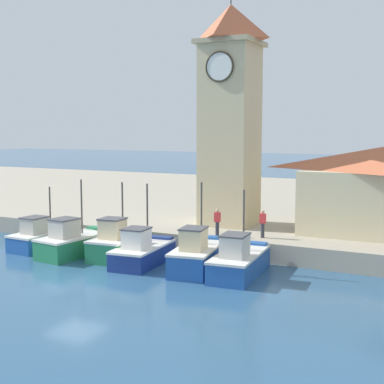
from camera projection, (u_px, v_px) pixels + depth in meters
ground_plane at (76, 282)px, 25.96m from camera, size 300.00×300.00×0.00m
quay_wharf at (266, 203)px, 50.30m from camera, size 120.00×40.00×1.15m
fishing_boat_far_left at (44, 237)px, 33.40m from camera, size 2.18×4.65×3.81m
fishing_boat_left_outer at (74, 242)px, 31.41m from camera, size 2.56×4.91×4.45m
fishing_boat_left_inner at (118, 244)px, 30.76m from camera, size 2.55×4.30×4.35m
fishing_boat_mid_left at (142, 252)px, 29.31m from camera, size 2.49×4.73×4.41m
fishing_boat_center at (198, 255)px, 28.01m from camera, size 2.78×5.10×4.61m
fishing_boat_mid_right at (239, 261)px, 27.04m from camera, size 2.47×5.26×4.30m
clock_tower at (230, 111)px, 34.58m from camera, size 3.73×3.73×15.75m
dock_worker_near_tower at (217, 222)px, 31.34m from camera, size 0.34×0.22×1.62m
dock_worker_along_quay at (263, 223)px, 30.87m from camera, size 0.34×0.22×1.62m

